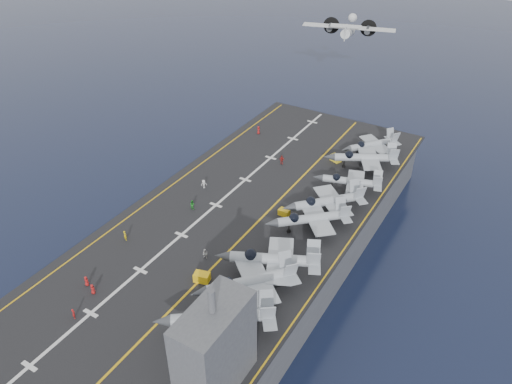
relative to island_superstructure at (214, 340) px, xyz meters
The scene contains 29 objects.
ground 38.02m from the island_superstructure, 116.57° to the left, with size 500.00×500.00×0.00m, color #142135.
hull 35.94m from the island_superstructure, 116.57° to the left, with size 36.00×90.00×10.00m, color #56595E.
flight_deck 34.41m from the island_superstructure, 116.57° to the left, with size 38.00×92.00×0.40m, color black.
foul_line 33.17m from the island_superstructure, 111.80° to the left, with size 0.35×90.00×0.02m, color gold.
landing_centerline 37.38m from the island_superstructure, 124.99° to the left, with size 0.50×90.00×0.02m, color silver.
deck_edge_port 44.50m from the island_superstructure, 136.85° to the left, with size 0.25×90.00×0.02m, color gold.
deck_edge_stbd 31.12m from the island_superstructure, 83.35° to the left, with size 0.25×90.00×0.02m, color gold.
island_superstructure is the anchor object (origin of this frame).
fighter_jet_1 9.07m from the island_superstructure, 118.82° to the left, with size 18.99×17.82×5.49m, color #A0A8B2, non-canonical shape.
fighter_jet_2 15.74m from the island_superstructure, 105.88° to the left, with size 17.70×18.22×5.31m, color #90999F, non-canonical shape.
fighter_jet_3 20.89m from the island_superstructure, 99.91° to the left, with size 18.73×16.26×5.47m, color #8B949A, non-canonical shape.
fighter_jet_4 32.95m from the island_superstructure, 95.59° to the left, with size 16.94×16.65×4.95m, color gray, non-canonical shape.
fighter_jet_5 38.65m from the island_superstructure, 94.39° to the left, with size 17.30×17.49×5.13m, color #A0A7B0, non-canonical shape.
fighter_jet_6 47.18m from the island_superstructure, 92.47° to the left, with size 14.71×11.96×4.42m, color #929BA3, non-canonical shape.
fighter_jet_7 56.39m from the island_superstructure, 92.94° to the left, with size 17.49×15.58×5.07m, color #A1A7B1, non-canonical shape.
fighter_jet_8 63.01m from the island_superstructure, 93.34° to the left, with size 14.87×15.54×4.51m, color gray, non-canonical shape.
tow_cart_a 18.78m from the island_superstructure, 131.93° to the left, with size 2.59×2.03×1.37m, color yellow, non-canonical shape.
tow_cart_b 35.54m from the island_superstructure, 105.12° to the left, with size 1.97×1.35×1.13m, color gold, non-canonical shape.
tow_cart_c 56.88m from the island_superstructure, 99.08° to the left, with size 2.48×2.08×1.27m, color yellow, non-canonical shape.
crew_0 26.59m from the island_superstructure, behind, with size 1.01×0.69×1.65m, color #B21919.
crew_1 32.13m from the island_superstructure, 152.89° to the left, with size 1.28×1.08×1.81m, color gold.
crew_2 36.60m from the island_superstructure, 131.60° to the left, with size 1.14×0.79×1.83m, color #1D8A24.
crew_3 43.03m from the island_superstructure, 127.99° to the left, with size 1.23×1.24×1.75m, color silver.
crew_4 52.34m from the island_superstructure, 110.00° to the left, with size 1.42×1.17×2.03m, color #A91F1A.
crew_5 65.34m from the island_superstructure, 116.36° to the left, with size 1.12×1.29×1.81m, color #B21919.
crew_6 23.32m from the island_superstructure, behind, with size 1.16×1.12×1.61m, color #B21919.
crew_7 23.37m from the island_superstructure, 129.33° to the left, with size 1.10×0.79×1.73m, color silver.
transport_plane 88.02m from the island_superstructure, 103.20° to the left, with size 24.91×20.04×5.15m, color silver, non-canonical shape.
crew_8 24.59m from the island_superstructure, behind, with size 1.01×0.69×1.65m, color #B21919.
Camera 1 is at (37.82, -59.19, 61.89)m, focal length 35.00 mm.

